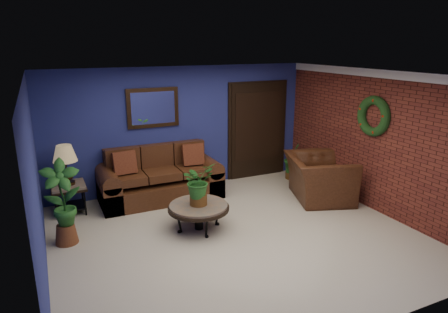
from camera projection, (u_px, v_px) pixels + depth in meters
name	position (u px, v px, depth m)	size (l,w,h in m)	color
floor	(237.00, 235.00, 6.31)	(5.50, 5.50, 0.00)	#BFB69F
wall_back	(182.00, 128.00, 8.15)	(5.50, 0.04, 2.50)	navy
wall_left	(36.00, 187.00, 4.86)	(0.04, 5.00, 2.50)	navy
wall_right_brick	(375.00, 141.00, 7.08)	(0.04, 5.00, 2.50)	maroon
ceiling	(238.00, 75.00, 5.62)	(5.50, 5.00, 0.02)	white
crown_molding	(381.00, 74.00, 6.74)	(0.03, 5.00, 0.14)	white
wall_mirror	(153.00, 108.00, 7.74)	(1.02, 0.06, 0.77)	#3E2814
closet_door	(257.00, 131.00, 8.89)	(1.44, 0.06, 2.18)	black
wreath	(373.00, 116.00, 6.98)	(0.72, 0.72, 0.16)	black
sofa	(160.00, 181.00, 7.78)	(2.29, 0.99, 1.03)	#4B2715
coffee_table	(199.00, 208.00, 6.44)	(1.00, 1.00, 0.43)	#59534D
end_table	(69.00, 191.00, 7.06)	(0.59, 0.59, 0.54)	#59534D
table_lamp	(65.00, 160.00, 6.90)	(0.41, 0.41, 0.68)	#3E2814
side_chair	(197.00, 168.00, 8.09)	(0.45, 0.45, 0.87)	#552E18
armchair	(319.00, 178.00, 7.71)	(1.30, 1.14, 0.85)	#4B2715
coffee_plant	(198.00, 182.00, 6.32)	(0.62, 0.58, 0.69)	#5C3317
floor_plant	(292.00, 161.00, 8.85)	(0.42, 0.37, 0.81)	#5C3317
tall_plant	(62.00, 200.00, 5.89)	(0.58, 0.41, 1.31)	brown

